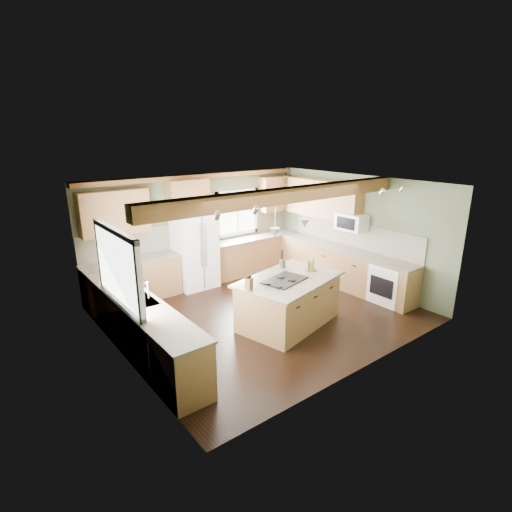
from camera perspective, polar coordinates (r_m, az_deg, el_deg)
floor at (r=8.17m, az=0.81°, el=-8.16°), size 5.60×5.60×0.00m
ceiling at (r=7.44m, az=0.90°, el=10.24°), size 5.60×5.60×0.00m
wall_back at (r=9.72m, az=-8.40°, el=3.94°), size 5.60×0.00×5.60m
wall_left at (r=6.43m, az=-19.08°, el=-3.81°), size 0.00×5.00×5.00m
wall_right at (r=9.65m, az=13.99°, el=3.51°), size 0.00×5.00×5.00m
ceiling_beam at (r=6.96m, az=4.30°, el=8.63°), size 5.55×0.26×0.26m
soffit_trim at (r=9.43m, az=-8.43°, el=11.18°), size 5.55×0.20×0.10m
backsplash_back at (r=9.73m, az=-8.34°, el=3.41°), size 5.58×0.03×0.58m
backsplash_right at (r=9.69m, az=13.67°, el=3.04°), size 0.03×3.70×0.58m
base_cab_back_left at (r=8.99m, az=-17.16°, el=-3.50°), size 2.02×0.60×0.88m
counter_back_left at (r=8.84m, az=-17.42°, el=-0.71°), size 2.06×0.64×0.04m
base_cab_back_right at (r=10.49m, az=-0.30°, el=0.26°), size 2.62×0.60×0.88m
counter_back_right at (r=10.37m, az=-0.31°, el=2.69°), size 2.66×0.64×0.04m
base_cab_left at (r=6.91m, az=-16.15°, el=-9.86°), size 0.60×3.70×0.88m
counter_left at (r=6.71m, az=-16.47°, el=-6.36°), size 0.64×3.74×0.04m
base_cab_right at (r=9.69m, az=12.28°, el=-1.62°), size 0.60×3.70×0.88m
counter_right at (r=9.55m, az=12.46°, el=0.99°), size 0.64×3.74×0.04m
upper_cab_back_left at (r=8.65m, az=-19.58°, el=5.88°), size 1.40×0.35×0.90m
upper_cab_over_fridge at (r=9.27m, az=-9.72°, el=8.59°), size 0.96×0.35×0.70m
upper_cab_right at (r=9.96m, az=9.56°, el=8.02°), size 0.35×2.20×0.90m
upper_cab_back_corner at (r=10.75m, az=2.74°, el=8.91°), size 0.90×0.35×0.90m
window_left at (r=6.40m, az=-19.28°, el=-1.56°), size 0.04×1.60×1.05m
window_back at (r=10.25m, az=-2.79°, el=6.22°), size 1.10×0.04×1.00m
sink at (r=6.71m, az=-16.48°, el=-6.32°), size 0.50×0.65×0.03m
faucet at (r=6.72m, az=-15.16°, el=-4.85°), size 0.02×0.02×0.28m
dishwasher at (r=5.86m, az=-11.06°, el=-14.78°), size 0.60×0.60×0.84m
oven at (r=8.96m, az=18.58°, el=-3.78°), size 0.60×0.72×0.84m
microwave at (r=9.39m, az=13.50°, el=4.75°), size 0.40×0.70×0.38m
pendant_left at (r=6.78m, az=2.75°, el=3.35°), size 0.18×0.18×0.16m
pendant_right at (r=7.54m, az=6.96°, el=4.66°), size 0.18×0.18×0.16m
refrigerator at (r=9.36m, az=-8.74°, el=0.87°), size 0.90×0.74×1.80m
island at (r=7.62m, az=4.68°, el=-6.56°), size 2.08×1.55×0.88m
island_top at (r=7.44m, az=4.77°, el=-3.32°), size 2.23×1.70×0.04m
cooktop at (r=7.31m, az=4.09°, el=-3.44°), size 0.91×0.71×0.02m
knife_block at (r=6.85m, az=-0.99°, el=-4.01°), size 0.15×0.13×0.21m
utensil_crock at (r=7.99m, az=3.78°, el=-1.07°), size 0.15×0.15×0.16m
bottle_tray at (r=7.88m, az=7.84°, el=-1.22°), size 0.28×0.28×0.23m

